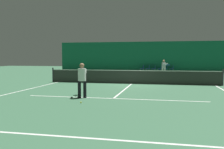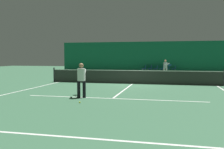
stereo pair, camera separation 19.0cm
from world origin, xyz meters
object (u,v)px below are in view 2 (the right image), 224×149
at_px(tennis_net, 133,76).
at_px(tennis_ball, 80,102).
at_px(courtside_chair_4, 168,68).
at_px(courtside_chair_1, 150,68).
at_px(courtside_chair_3, 162,68).
at_px(courtside_chair_5, 174,68).
at_px(player_near, 81,78).
at_px(player_far, 166,67).
at_px(courtside_chair_0, 144,68).
at_px(courtside_chair_2, 156,68).

height_order(tennis_net, tennis_ball, tennis_net).
xyz_separation_m(courtside_chair_4, tennis_ball, (-3.45, -21.89, -0.45)).
bearing_deg(courtside_chair_1, tennis_net, -0.87).
bearing_deg(courtside_chair_1, courtside_chair_3, 90.00).
bearing_deg(courtside_chair_4, tennis_net, -9.60).
relative_size(courtside_chair_4, courtside_chair_5, 1.00).
xyz_separation_m(player_near, courtside_chair_3, (3.12, 20.56, -0.44)).
relative_size(player_far, courtside_chair_1, 1.90).
height_order(player_near, courtside_chair_4, player_near).
xyz_separation_m(courtside_chair_0, courtside_chair_5, (3.62, 0.00, 0.00)).
height_order(player_far, courtside_chair_3, player_far).
distance_m(tennis_net, courtside_chair_4, 14.31).
relative_size(courtside_chair_1, tennis_ball, 12.73).
relative_size(player_near, courtside_chair_4, 1.89).
height_order(courtside_chair_0, tennis_ball, courtside_chair_0).
bearing_deg(courtside_chair_3, courtside_chair_1, -90.00).
height_order(player_near, tennis_ball, player_near).
bearing_deg(courtside_chair_2, courtside_chair_3, 90.00).
bearing_deg(courtside_chair_2, courtside_chair_0, -90.00).
distance_m(player_far, courtside_chair_2, 6.90).
distance_m(courtside_chair_0, courtside_chair_4, 2.90).
bearing_deg(courtside_chair_0, courtside_chair_1, 90.00).
relative_size(player_far, courtside_chair_4, 1.90).
relative_size(courtside_chair_2, tennis_ball, 12.73).
relative_size(tennis_net, tennis_ball, 181.82).
bearing_deg(courtside_chair_5, courtside_chair_3, -90.00).
height_order(tennis_net, courtside_chair_0, tennis_net).
bearing_deg(player_far, courtside_chair_4, 153.30).
bearing_deg(player_far, courtside_chair_2, 165.43).
relative_size(tennis_net, player_far, 7.51).
height_order(courtside_chair_0, courtside_chair_3, same).
xyz_separation_m(tennis_net, player_far, (2.15, 7.32, 0.42)).
distance_m(courtside_chair_5, tennis_ball, 22.29).
height_order(courtside_chair_2, tennis_ball, courtside_chair_2).
distance_m(tennis_net, courtside_chair_1, 14.11).
xyz_separation_m(player_far, courtside_chair_2, (-1.21, 6.78, -0.45)).
height_order(courtside_chair_2, courtside_chair_4, same).
relative_size(courtside_chair_1, courtside_chair_3, 1.00).
xyz_separation_m(player_far, courtside_chair_3, (-0.49, 6.78, -0.45)).
bearing_deg(courtside_chair_4, courtside_chair_0, -90.00).
relative_size(player_near, courtside_chair_1, 1.89).
distance_m(player_near, player_far, 14.24).
relative_size(courtside_chair_0, courtside_chair_3, 1.00).
relative_size(player_near, tennis_ball, 24.05).
bearing_deg(courtside_chair_0, courtside_chair_5, 90.00).
relative_size(courtside_chair_0, courtside_chair_2, 1.00).
height_order(courtside_chair_1, tennis_ball, courtside_chair_1).
height_order(courtside_chair_1, courtside_chair_5, same).
bearing_deg(courtside_chair_4, courtside_chair_1, -90.00).
distance_m(courtside_chair_3, courtside_chair_4, 0.72).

